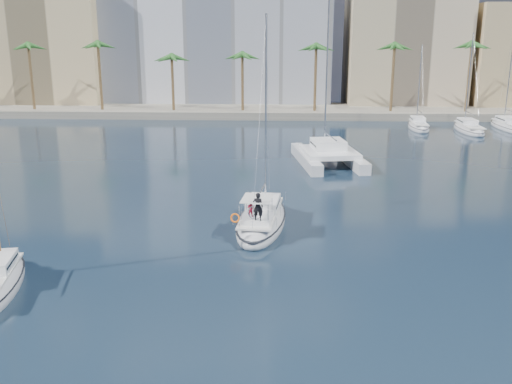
{
  "coord_description": "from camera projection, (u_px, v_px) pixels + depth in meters",
  "views": [
    {
      "loc": [
        0.17,
        -34.79,
        13.17
      ],
      "look_at": [
        -1.34,
        1.5,
        3.03
      ],
      "focal_mm": 40.0,
      "sensor_mm": 36.0,
      "label": 1
    }
  ],
  "objects": [
    {
      "name": "palm_right",
      "position": [
        500.0,
        53.0,
        87.76
      ],
      "size": [
        3.6,
        3.6,
        12.3
      ],
      "color": "brown",
      "rests_on": "ground"
    },
    {
      "name": "ground",
      "position": [
        276.0,
        243.0,
        37.03
      ],
      "size": [
        160.0,
        160.0,
        0.0
      ],
      "primitive_type": "plane",
      "color": "black",
      "rests_on": "ground"
    },
    {
      "name": "building_modern",
      "position": [
        214.0,
        29.0,
        104.0
      ],
      "size": [
        42.0,
        16.0,
        28.0
      ],
      "primitive_type": "cube",
      "color": "silver",
      "rests_on": "ground"
    },
    {
      "name": "building_beige",
      "position": [
        404.0,
        52.0,
        100.83
      ],
      "size": [
        20.0,
        14.0,
        20.0
      ],
      "primitive_type": "cube",
      "color": "tan",
      "rests_on": "ground"
    },
    {
      "name": "main_sloop",
      "position": [
        261.0,
        220.0,
        40.09
      ],
      "size": [
        4.29,
        10.52,
        15.21
      ],
      "rotation": [
        0.0,
        0.0,
        -0.1
      ],
      "color": "silver",
      "rests_on": "ground"
    },
    {
      "name": "palm_left",
      "position": [
        65.0,
        52.0,
        90.48
      ],
      "size": [
        3.6,
        3.6,
        12.3
      ],
      "color": "brown",
      "rests_on": "ground"
    },
    {
      "name": "moored_yacht_b",
      "position": [
        469.0,
        131.0,
        79.28
      ],
      "size": [
        3.32,
        10.83,
        13.72
      ],
      "primitive_type": null,
      "rotation": [
        0.0,
        0.0,
        -0.02
      ],
      "color": "silver",
      "rests_on": "ground"
    },
    {
      "name": "building_tan_left",
      "position": [
        45.0,
        46.0,
        102.16
      ],
      "size": [
        22.0,
        14.0,
        22.0
      ],
      "primitive_type": "cube",
      "color": "tan",
      "rests_on": "ground"
    },
    {
      "name": "palm_centre",
      "position": [
        279.0,
        52.0,
        89.12
      ],
      "size": [
        3.6,
        3.6,
        12.3
      ],
      "color": "brown",
      "rests_on": "ground"
    },
    {
      "name": "moored_yacht_a",
      "position": [
        418.0,
        129.0,
        81.46
      ],
      "size": [
        3.37,
        9.52,
        11.9
      ],
      "primitive_type": null,
      "rotation": [
        0.0,
        0.0,
        -0.07
      ],
      "color": "silver",
      "rests_on": "ground"
    },
    {
      "name": "seagull",
      "position": [
        256.0,
        208.0,
        43.33
      ],
      "size": [
        1.07,
        0.46,
        0.2
      ],
      "color": "silver",
      "rests_on": "ground"
    },
    {
      "name": "quay",
      "position": [
        279.0,
        111.0,
        95.57
      ],
      "size": [
        120.0,
        14.0,
        1.2
      ],
      "primitive_type": "cube",
      "color": "gray",
      "rests_on": "ground"
    },
    {
      "name": "catamaran",
      "position": [
        328.0,
        153.0,
        59.45
      ],
      "size": [
        7.5,
        12.43,
        17.11
      ],
      "rotation": [
        0.0,
        0.0,
        0.15
      ],
      "color": "silver",
      "rests_on": "ground"
    },
    {
      "name": "moored_yacht_c",
      "position": [
        510.0,
        129.0,
        80.94
      ],
      "size": [
        3.98,
        12.33,
        15.54
      ],
      "primitive_type": null,
      "rotation": [
        0.0,
        0.0,
        0.03
      ],
      "color": "silver",
      "rests_on": "ground"
    }
  ]
}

